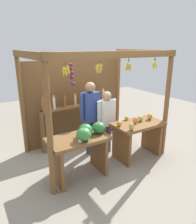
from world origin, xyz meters
TOP-DOWN VIEW (x-y plane):
  - ground_plane at (0.00, 0.00)m, footprint 12.00×12.00m
  - market_stall at (-0.00, 0.38)m, footprint 2.75×1.84m
  - fruit_counter_left at (-0.66, -0.67)m, footprint 1.12×0.66m
  - fruit_counter_right at (0.72, -0.65)m, footprint 1.10×0.66m
  - bottle_shelf_unit at (-0.12, 0.65)m, footprint 1.76×0.22m
  - vendor_man at (-0.07, 0.03)m, footprint 0.48×0.22m
  - vendor_woman at (0.25, -0.14)m, footprint 0.48×0.20m

SIDE VIEW (x-z plane):
  - ground_plane at x=0.00m, z-range 0.00..0.00m
  - fruit_counter_right at x=0.72m, z-range 0.11..1.05m
  - fruit_counter_left at x=-0.66m, z-range 0.15..1.18m
  - bottle_shelf_unit at x=-0.12m, z-range 0.11..1.47m
  - vendor_woman at x=0.25m, z-range 0.13..1.58m
  - vendor_man at x=-0.07m, z-range 0.17..1.82m
  - market_stall at x=0.00m, z-range 0.20..2.50m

